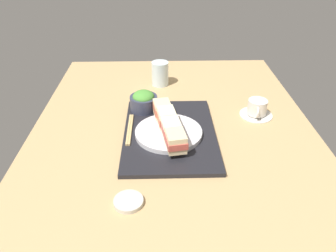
{
  "coord_description": "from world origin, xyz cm",
  "views": [
    {
      "loc": [
        91.72,
        -4.52,
        62.91
      ],
      "look_at": [
        1.05,
        -2.13,
        5.0
      ],
      "focal_mm": 34.84,
      "sensor_mm": 36.0,
      "label": 1
    }
  ],
  "objects_px": {
    "sandwich_farmost": "(176,141)",
    "chopsticks_pair": "(130,129)",
    "sandwich_plate": "(169,133)",
    "coffee_cup": "(257,109)",
    "sandwich_inner_near": "(166,118)",
    "sandwich_nearmost": "(162,109)",
    "drinking_glass": "(160,74)",
    "salad_bowl": "(144,101)",
    "small_sauce_dish": "(129,202)",
    "sandwich_inner_far": "(171,129)"
  },
  "relations": [
    {
      "from": "salad_bowl",
      "to": "sandwich_inner_far",
      "type": "bearing_deg",
      "value": 24.57
    },
    {
      "from": "sandwich_inner_far",
      "to": "sandwich_farmost",
      "type": "bearing_deg",
      "value": 11.32
    },
    {
      "from": "sandwich_inner_near",
      "to": "sandwich_farmost",
      "type": "bearing_deg",
      "value": 11.32
    },
    {
      "from": "sandwich_inner_near",
      "to": "drinking_glass",
      "type": "xyz_separation_m",
      "value": [
        -0.39,
        -0.02,
        -0.01
      ]
    },
    {
      "from": "sandwich_inner_near",
      "to": "sandwich_inner_far",
      "type": "distance_m",
      "value": 0.07
    },
    {
      "from": "sandwich_farmost",
      "to": "small_sauce_dish",
      "type": "bearing_deg",
      "value": -34.05
    },
    {
      "from": "chopsticks_pair",
      "to": "small_sauce_dish",
      "type": "height_order",
      "value": "chopsticks_pair"
    },
    {
      "from": "salad_bowl",
      "to": "small_sauce_dish",
      "type": "xyz_separation_m",
      "value": [
        0.47,
        -0.02,
        -0.04
      ]
    },
    {
      "from": "salad_bowl",
      "to": "chopsticks_pair",
      "type": "xyz_separation_m",
      "value": [
        0.14,
        -0.04,
        -0.03
      ]
    },
    {
      "from": "sandwich_inner_far",
      "to": "coffee_cup",
      "type": "bearing_deg",
      "value": 118.23
    },
    {
      "from": "drinking_glass",
      "to": "small_sauce_dish",
      "type": "relative_size",
      "value": 1.34
    },
    {
      "from": "sandwich_nearmost",
      "to": "drinking_glass",
      "type": "relative_size",
      "value": 0.76
    },
    {
      "from": "sandwich_plate",
      "to": "chopsticks_pair",
      "type": "bearing_deg",
      "value": -103.27
    },
    {
      "from": "sandwich_nearmost",
      "to": "small_sauce_dish",
      "type": "distance_m",
      "value": 0.41
    },
    {
      "from": "sandwich_farmost",
      "to": "drinking_glass",
      "type": "relative_size",
      "value": 0.81
    },
    {
      "from": "sandwich_inner_near",
      "to": "sandwich_plate",
      "type": "bearing_deg",
      "value": 11.32
    },
    {
      "from": "coffee_cup",
      "to": "chopsticks_pair",
      "type": "bearing_deg",
      "value": -76.62
    },
    {
      "from": "salad_bowl",
      "to": "drinking_glass",
      "type": "bearing_deg",
      "value": 165.66
    },
    {
      "from": "sandwich_farmost",
      "to": "small_sauce_dish",
      "type": "height_order",
      "value": "sandwich_farmost"
    },
    {
      "from": "sandwich_inner_far",
      "to": "small_sauce_dish",
      "type": "relative_size",
      "value": 1.06
    },
    {
      "from": "sandwich_nearmost",
      "to": "drinking_glass",
      "type": "xyz_separation_m",
      "value": [
        -0.32,
        -0.01,
        -0.0
      ]
    },
    {
      "from": "sandwich_plate",
      "to": "drinking_glass",
      "type": "distance_m",
      "value": 0.43
    },
    {
      "from": "sandwich_plate",
      "to": "chopsticks_pair",
      "type": "xyz_separation_m",
      "value": [
        -0.03,
        -0.13,
        -0.0
      ]
    },
    {
      "from": "sandwich_inner_far",
      "to": "sandwich_farmost",
      "type": "xyz_separation_m",
      "value": [
        0.07,
        0.01,
        -0.0
      ]
    },
    {
      "from": "salad_bowl",
      "to": "drinking_glass",
      "type": "relative_size",
      "value": 0.98
    },
    {
      "from": "sandwich_plate",
      "to": "small_sauce_dish",
      "type": "distance_m",
      "value": 0.32
    },
    {
      "from": "sandwich_nearmost",
      "to": "coffee_cup",
      "type": "xyz_separation_m",
      "value": [
        -0.04,
        0.35,
        -0.03
      ]
    },
    {
      "from": "chopsticks_pair",
      "to": "drinking_glass",
      "type": "height_order",
      "value": "drinking_glass"
    },
    {
      "from": "sandwich_plate",
      "to": "coffee_cup",
      "type": "bearing_deg",
      "value": 113.07
    },
    {
      "from": "sandwich_plate",
      "to": "salad_bowl",
      "type": "bearing_deg",
      "value": -153.15
    },
    {
      "from": "sandwich_farmost",
      "to": "salad_bowl",
      "type": "bearing_deg",
      "value": -158.45
    },
    {
      "from": "coffee_cup",
      "to": "drinking_glass",
      "type": "xyz_separation_m",
      "value": [
        -0.28,
        -0.36,
        0.02
      ]
    },
    {
      "from": "sandwich_plate",
      "to": "salad_bowl",
      "type": "relative_size",
      "value": 2.18
    },
    {
      "from": "sandwich_plate",
      "to": "sandwich_inner_far",
      "type": "relative_size",
      "value": 2.7
    },
    {
      "from": "sandwich_inner_far",
      "to": "sandwich_nearmost",
      "type": "bearing_deg",
      "value": -168.68
    },
    {
      "from": "salad_bowl",
      "to": "chopsticks_pair",
      "type": "height_order",
      "value": "salad_bowl"
    },
    {
      "from": "sandwich_inner_near",
      "to": "sandwich_inner_far",
      "type": "xyz_separation_m",
      "value": [
        0.07,
        0.01,
        -0.0
      ]
    },
    {
      "from": "chopsticks_pair",
      "to": "sandwich_nearmost",
      "type": "bearing_deg",
      "value": 121.57
    },
    {
      "from": "coffee_cup",
      "to": "sandwich_plate",
      "type": "bearing_deg",
      "value": -66.93
    },
    {
      "from": "sandwich_plate",
      "to": "sandwich_inner_far",
      "type": "distance_m",
      "value": 0.05
    },
    {
      "from": "sandwich_farmost",
      "to": "chopsticks_pair",
      "type": "xyz_separation_m",
      "value": [
        -0.13,
        -0.15,
        -0.04
      ]
    },
    {
      "from": "small_sauce_dish",
      "to": "sandwich_nearmost",
      "type": "bearing_deg",
      "value": 166.88
    },
    {
      "from": "coffee_cup",
      "to": "drinking_glass",
      "type": "distance_m",
      "value": 0.46
    },
    {
      "from": "drinking_glass",
      "to": "chopsticks_pair",
      "type": "bearing_deg",
      "value": -15.28
    },
    {
      "from": "drinking_glass",
      "to": "small_sauce_dish",
      "type": "bearing_deg",
      "value": -6.91
    },
    {
      "from": "sandwich_nearmost",
      "to": "sandwich_plate",
      "type": "bearing_deg",
      "value": 11.32
    },
    {
      "from": "drinking_glass",
      "to": "small_sauce_dish",
      "type": "height_order",
      "value": "drinking_glass"
    },
    {
      "from": "sandwich_nearmost",
      "to": "drinking_glass",
      "type": "distance_m",
      "value": 0.32
    },
    {
      "from": "sandwich_farmost",
      "to": "coffee_cup",
      "type": "relative_size",
      "value": 0.69
    },
    {
      "from": "sandwich_farmost",
      "to": "salad_bowl",
      "type": "height_order",
      "value": "salad_bowl"
    }
  ]
}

